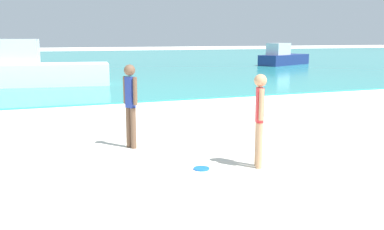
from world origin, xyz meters
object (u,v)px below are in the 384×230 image
Objects in this scene: boat_far at (283,57)px; boat_near at (34,70)px; person_standing at (259,115)px; frisbee at (201,169)px; person_distant at (130,101)px.

boat_near is at bearing 178.81° from boat_far.
boat_near is at bearing 32.97° from person_standing.
person_standing is 28.68m from boat_far.
boat_far is (16.95, 23.60, 0.67)m from frisbee.
person_distant is 12.91m from boat_near.
person_distant reaches higher than person_standing.
person_distant is at bearing 59.80° from person_standing.
frisbee is at bearing 176.55° from person_distant.
boat_near reaches higher than person_standing.
frisbee is at bearing -151.40° from boat_far.
person_distant is at bearing 113.02° from frisbee.
boat_far is at bearing 54.32° from frisbee.
frisbee is (-1.00, 0.24, -0.94)m from person_standing.
frisbee is at bearing 96.16° from person_standing.
frisbee is 2.31m from person_distant.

